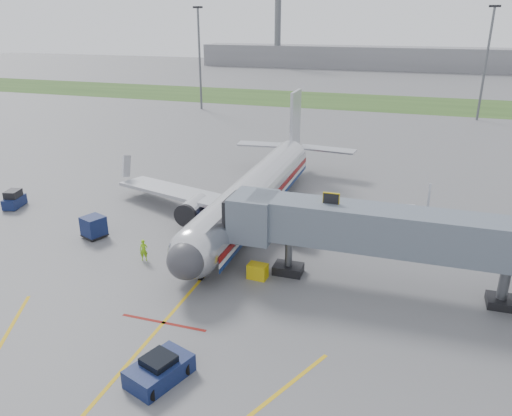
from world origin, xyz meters
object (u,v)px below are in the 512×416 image
(baggage_tug, at_px, (14,200))
(belt_loader, at_px, (203,237))
(pushback_tug, at_px, (159,370))
(ramp_worker, at_px, (144,250))
(airliner, at_px, (256,191))

(baggage_tug, distance_m, belt_loader, 22.19)
(pushback_tug, distance_m, ramp_worker, 14.73)
(baggage_tug, height_order, ramp_worker, baggage_tug)
(airliner, bearing_deg, belt_loader, -109.32)
(baggage_tug, height_order, belt_loader, belt_loader)
(pushback_tug, xyz_separation_m, belt_loader, (-4.86, 16.99, -0.11))
(airliner, distance_m, belt_loader, 7.85)
(airliner, xyz_separation_m, ramp_worker, (-5.67, -11.78, -1.75))
(airliner, distance_m, pushback_tug, 24.32)
(ramp_worker, bearing_deg, baggage_tug, 140.62)
(airliner, relative_size, baggage_tug, 12.51)
(airliner, xyz_separation_m, pushback_tug, (2.37, -24.12, -2.04))
(belt_loader, distance_m, ramp_worker, 5.64)
(baggage_tug, bearing_deg, belt_loader, -4.93)
(airliner, distance_m, baggage_tug, 25.22)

